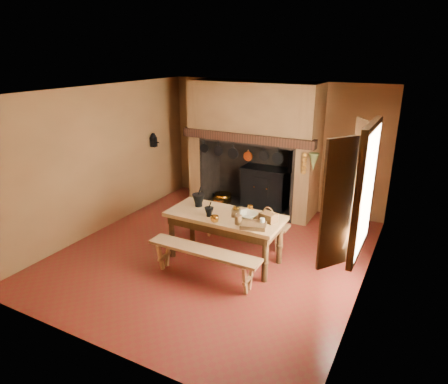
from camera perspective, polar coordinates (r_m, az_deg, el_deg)
name	(u,v)px	position (r m, az deg, el deg)	size (l,w,h in m)	color
floor	(215,252)	(7.19, -1.36, -8.62)	(5.50, 5.50, 0.00)	maroon
ceiling	(213,91)	(6.36, -1.57, 14.20)	(5.50, 5.50, 0.00)	silver
back_wall	(274,145)	(9.06, 7.13, 6.71)	(5.00, 0.02, 2.80)	brown
wall_left	(101,159)	(8.12, -17.10, 4.47)	(0.02, 5.50, 2.80)	brown
wall_right	(371,203)	(5.90, 20.25, -1.47)	(0.02, 5.50, 2.80)	brown
wall_front	(91,245)	(4.62, -18.51, -7.16)	(5.00, 0.02, 2.80)	brown
chimney_breast	(254,129)	(8.68, 4.31, 9.02)	(2.95, 0.96, 2.80)	brown
iron_range	(265,187)	(9.05, 5.95, 0.71)	(1.12, 0.55, 1.60)	black
hearth_pans	(221,199)	(9.38, -0.37, -1.01)	(0.51, 0.62, 0.20)	#B27C29
hanging_pans	(242,154)	(8.35, 2.60, 5.46)	(1.92, 0.29, 0.27)	black
onion_string	(304,164)	(7.88, 11.38, 4.00)	(0.12, 0.10, 0.46)	#B77821
herb_bunch	(313,162)	(7.82, 12.66, 4.17)	(0.20, 0.20, 0.35)	#565F2D
window	(357,189)	(5.45, 18.42, 0.38)	(0.39, 1.75, 1.76)	white
wall_coffee_mill	(154,139)	(9.17, -10.04, 7.46)	(0.23, 0.16, 0.31)	black
work_table	(225,222)	(6.65, 0.14, -4.27)	(1.94, 0.86, 0.84)	tan
bench_front	(204,257)	(6.24, -2.93, -9.25)	(1.86, 0.32, 0.52)	tan
bench_back	(243,225)	(7.39, 2.77, -4.68)	(1.72, 0.30, 0.48)	tan
mortar_large	(199,200)	(6.90, -3.66, -1.08)	(0.22, 0.22, 0.38)	black
mortar_small	(209,211)	(6.50, -2.15, -2.78)	(0.15, 0.15, 0.26)	black
coffee_grinder	(236,212)	(6.49, 1.73, -2.87)	(0.19, 0.16, 0.21)	#3E2513
brass_mug_a	(215,219)	(6.31, -1.23, -3.84)	(0.09, 0.09, 0.10)	#B27C29
brass_mug_b	(250,208)	(6.74, 3.77, -2.30)	(0.09, 0.09, 0.10)	#B27C29
mixing_bowl	(247,215)	(6.47, 3.32, -3.35)	(0.33, 0.33, 0.08)	beige
stoneware_crock	(238,220)	(6.22, 2.05, -3.97)	(0.12, 0.12, 0.14)	brown
glass_jar	(262,222)	(6.18, 5.49, -4.31)	(0.07, 0.07, 0.13)	beige
wicker_basket	(268,217)	(6.34, 6.34, -3.54)	(0.30, 0.25, 0.24)	#543619
wooden_tray	(253,225)	(6.13, 4.23, -4.77)	(0.39, 0.28, 0.07)	#3E2513
brass_cup	(215,219)	(6.30, -1.36, -3.86)	(0.14, 0.14, 0.11)	#B27C29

